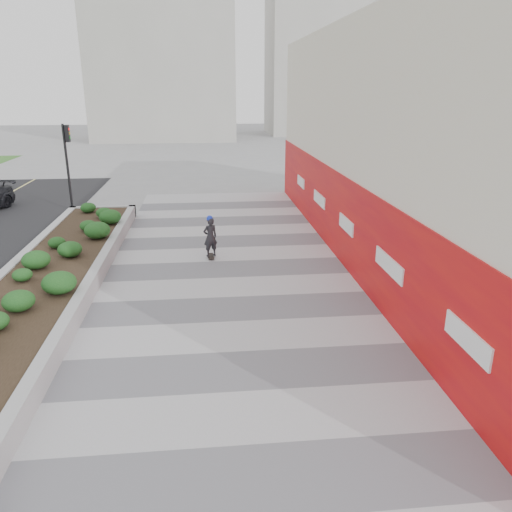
{
  "coord_description": "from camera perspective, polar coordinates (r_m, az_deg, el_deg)",
  "views": [
    {
      "loc": [
        -0.7,
        -7.63,
        5.81
      ],
      "look_at": [
        0.74,
        6.24,
        1.1
      ],
      "focal_mm": 35.0,
      "sensor_mm": 36.0,
      "label": 1
    }
  ],
  "objects": [
    {
      "name": "ground",
      "position": [
        9.61,
        -0.58,
        -18.52
      ],
      "size": [
        160.0,
        160.0,
        0.0
      ],
      "primitive_type": "plane",
      "color": "gray",
      "rests_on": "ground"
    },
    {
      "name": "distant_bldg_north_r",
      "position": [
        69.7,
        7.76,
        23.62
      ],
      "size": [
        14.0,
        10.0,
        24.0
      ],
      "primitive_type": "cube",
      "color": "#ADAAA3",
      "rests_on": "ground"
    },
    {
      "name": "building",
      "position": [
        18.39,
        19.22,
        11.94
      ],
      "size": [
        6.04,
        24.08,
        8.0
      ],
      "color": "beige",
      "rests_on": "ground"
    },
    {
      "name": "skateboarder",
      "position": [
        17.79,
        -5.25,
        2.21
      ],
      "size": [
        0.61,
        0.73,
        1.57
      ],
      "rotation": [
        0.0,
        0.0,
        0.04
      ],
      "color": "beige",
      "rests_on": "ground"
    },
    {
      "name": "distant_bldg_north_l",
      "position": [
        62.91,
        -10.63,
        22.2
      ],
      "size": [
        16.0,
        12.0,
        20.0
      ],
      "primitive_type": "cube",
      "color": "#ADAAA3",
      "rests_on": "ground"
    },
    {
      "name": "traffic_signal_near",
      "position": [
        26.14,
        -20.73,
        10.79
      ],
      "size": [
        0.33,
        0.28,
        4.2
      ],
      "color": "black",
      "rests_on": "ground"
    },
    {
      "name": "planter",
      "position": [
        16.31,
        -22.68,
        -2.14
      ],
      "size": [
        3.0,
        18.0,
        0.9
      ],
      "color": "#9E9EA0",
      "rests_on": "ground"
    },
    {
      "name": "manhole_cover",
      "position": [
        12.17,
        0.46,
        -9.84
      ],
      "size": [
        0.44,
        0.44,
        0.01
      ],
      "primitive_type": "cylinder",
      "color": "#595654",
      "rests_on": "ground"
    },
    {
      "name": "walkway",
      "position": [
        12.13,
        -1.93,
        -9.94
      ],
      "size": [
        8.0,
        36.0,
        0.01
      ],
      "primitive_type": "cube",
      "color": "#A8A8AD",
      "rests_on": "ground"
    }
  ]
}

